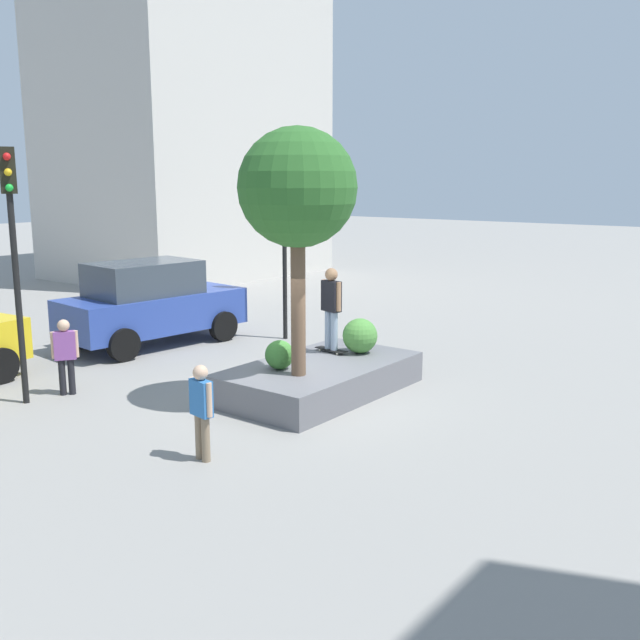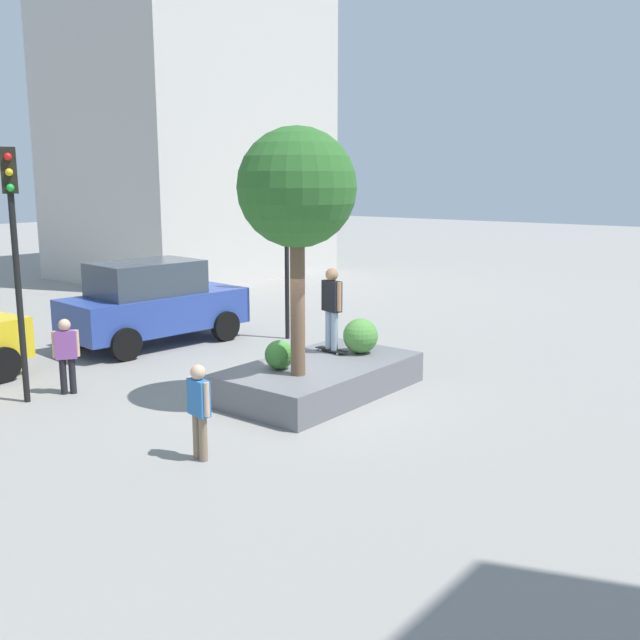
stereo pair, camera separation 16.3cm
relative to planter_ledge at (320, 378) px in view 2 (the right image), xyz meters
The scene contains 13 objects.
ground_plane 0.69m from the planter_ledge, 166.60° to the right, with size 120.00×120.00×0.00m, color gray.
planter_ledge is the anchor object (origin of this frame).
plaza_tree 3.93m from the planter_ledge, 167.74° to the right, with size 2.21×2.21×4.64m.
boxwood_shrub 1.42m from the planter_ledge, ahead, with size 0.76×0.76×0.76m, color #4C8C3D.
hedge_clump 1.10m from the planter_ledge, 156.88° to the left, with size 0.58×0.58×0.58m, color #3D7A33.
skateboard 1.03m from the planter_ledge, 23.04° to the left, with size 0.30×0.82×0.07m.
skateboarder 1.71m from the planter_ledge, 23.04° to the left, with size 0.31×0.58×1.77m.
sedan_parked 6.30m from the planter_ledge, 83.04° to the left, with size 4.97×2.64×2.23m.
traffic_light_corner 6.00m from the planter_ledge, 48.08° to the left, with size 0.37×0.37×4.86m.
traffic_light_median 6.54m from the planter_ledge, 134.13° to the left, with size 0.36×0.37×4.90m.
bystander_watching 5.18m from the planter_ledge, 128.77° to the left, with size 0.45×0.39×1.56m.
passerby_with_bag 4.07m from the planter_ledge, 169.48° to the right, with size 0.24×0.51×1.53m.
brick_midrise 22.01m from the planter_ledge, 55.08° to the left, with size 10.73×8.36×19.39m, color beige.
Camera 2 is at (-10.57, -8.65, 4.32)m, focal length 40.38 mm.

